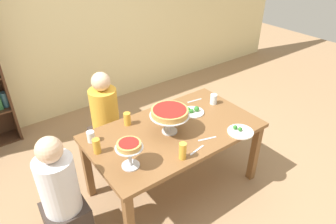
{
  "coord_description": "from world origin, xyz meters",
  "views": [
    {
      "loc": [
        -1.46,
        -1.88,
        2.42
      ],
      "look_at": [
        0.0,
        0.1,
        0.89
      ],
      "focal_mm": 32.27,
      "sensor_mm": 36.0,
      "label": 1
    }
  ],
  "objects_px": {
    "diner_far_left": "(107,126)",
    "deep_dish_pizza_stand": "(169,113)",
    "salad_plate_far_diner": "(240,131)",
    "cutlery_knife_far": "(163,110)",
    "diner_head_west": "(63,203)",
    "personal_pizza_stand": "(129,148)",
    "dining_table": "(174,137)",
    "beer_glass_amber_spare": "(127,119)",
    "beer_glass_amber_short": "(183,151)",
    "water_glass_clear_near": "(214,99)",
    "salad_plate_near_diner": "(193,111)",
    "cutlery_fork_far": "(207,139)",
    "beer_glass_amber_tall": "(97,146)",
    "cutlery_knife_near": "(197,150)",
    "water_glass_clear_far": "(91,137)",
    "cutlery_fork_near": "(195,101)"
  },
  "relations": [
    {
      "from": "diner_far_left",
      "to": "deep_dish_pizza_stand",
      "type": "xyz_separation_m",
      "value": [
        0.3,
        -0.78,
        0.46
      ]
    },
    {
      "from": "salad_plate_far_diner",
      "to": "cutlery_knife_far",
      "type": "xyz_separation_m",
      "value": [
        -0.36,
        0.76,
        -0.01
      ]
    },
    {
      "from": "diner_head_west",
      "to": "personal_pizza_stand",
      "type": "relative_size",
      "value": 4.79
    },
    {
      "from": "dining_table",
      "to": "beer_glass_amber_spare",
      "type": "bearing_deg",
      "value": 132.65
    },
    {
      "from": "beer_glass_amber_short",
      "to": "water_glass_clear_near",
      "type": "distance_m",
      "value": 0.99
    },
    {
      "from": "salad_plate_near_diner",
      "to": "cutlery_fork_far",
      "type": "height_order",
      "value": "salad_plate_near_diner"
    },
    {
      "from": "beer_glass_amber_tall",
      "to": "water_glass_clear_near",
      "type": "distance_m",
      "value": 1.39
    },
    {
      "from": "water_glass_clear_near",
      "to": "cutlery_knife_near",
      "type": "xyz_separation_m",
      "value": [
        -0.68,
        -0.51,
        -0.05
      ]
    },
    {
      "from": "salad_plate_near_diner",
      "to": "water_glass_clear_far",
      "type": "height_order",
      "value": "water_glass_clear_far"
    },
    {
      "from": "water_glass_clear_near",
      "to": "cutlery_knife_far",
      "type": "bearing_deg",
      "value": 157.48
    },
    {
      "from": "cutlery_fork_near",
      "to": "cutlery_fork_far",
      "type": "xyz_separation_m",
      "value": [
        -0.37,
        -0.61,
        0.0
      ]
    },
    {
      "from": "deep_dish_pizza_stand",
      "to": "cutlery_knife_near",
      "type": "bearing_deg",
      "value": -86.22
    },
    {
      "from": "cutlery_fork_far",
      "to": "cutlery_knife_far",
      "type": "distance_m",
      "value": 0.66
    },
    {
      "from": "salad_plate_far_diner",
      "to": "cutlery_fork_far",
      "type": "height_order",
      "value": "salad_plate_far_diner"
    },
    {
      "from": "salad_plate_far_diner",
      "to": "personal_pizza_stand",
      "type": "bearing_deg",
      "value": 169.24
    },
    {
      "from": "diner_head_west",
      "to": "salad_plate_near_diner",
      "type": "bearing_deg",
      "value": 5.47
    },
    {
      "from": "cutlery_knife_near",
      "to": "cutlery_knife_far",
      "type": "relative_size",
      "value": 1.0
    },
    {
      "from": "salad_plate_far_diner",
      "to": "water_glass_clear_near",
      "type": "bearing_deg",
      "value": 72.58
    },
    {
      "from": "beer_glass_amber_tall",
      "to": "cutlery_fork_near",
      "type": "bearing_deg",
      "value": 8.46
    },
    {
      "from": "diner_far_left",
      "to": "diner_head_west",
      "type": "bearing_deg",
      "value": -44.65
    },
    {
      "from": "deep_dish_pizza_stand",
      "to": "beer_glass_amber_short",
      "type": "relative_size",
      "value": 2.43
    },
    {
      "from": "deep_dish_pizza_stand",
      "to": "beer_glass_amber_spare",
      "type": "relative_size",
      "value": 2.88
    },
    {
      "from": "salad_plate_far_diner",
      "to": "cutlery_fork_far",
      "type": "relative_size",
      "value": 1.37
    },
    {
      "from": "beer_glass_amber_spare",
      "to": "water_glass_clear_near",
      "type": "relative_size",
      "value": 1.15
    },
    {
      "from": "beer_glass_amber_tall",
      "to": "cutlery_fork_far",
      "type": "xyz_separation_m",
      "value": [
        0.9,
        -0.42,
        -0.07
      ]
    },
    {
      "from": "diner_head_west",
      "to": "cutlery_fork_near",
      "type": "bearing_deg",
      "value": 10.98
    },
    {
      "from": "water_glass_clear_far",
      "to": "diner_head_west",
      "type": "bearing_deg",
      "value": -143.56
    },
    {
      "from": "personal_pizza_stand",
      "to": "beer_glass_amber_spare",
      "type": "height_order",
      "value": "personal_pizza_stand"
    },
    {
      "from": "diner_head_west",
      "to": "deep_dish_pizza_stand",
      "type": "bearing_deg",
      "value": 0.85
    },
    {
      "from": "salad_plate_far_diner",
      "to": "water_glass_clear_near",
      "type": "relative_size",
      "value": 2.19
    },
    {
      "from": "cutlery_fork_near",
      "to": "salad_plate_far_diner",
      "type": "bearing_deg",
      "value": 94.34
    },
    {
      "from": "dining_table",
      "to": "deep_dish_pizza_stand",
      "type": "relative_size",
      "value": 4.42
    },
    {
      "from": "dining_table",
      "to": "personal_pizza_stand",
      "type": "xyz_separation_m",
      "value": [
        -0.6,
        -0.2,
        0.27
      ]
    },
    {
      "from": "dining_table",
      "to": "cutlery_fork_far",
      "type": "bearing_deg",
      "value": -62.76
    },
    {
      "from": "personal_pizza_stand",
      "to": "salad_plate_far_diner",
      "type": "distance_m",
      "value": 1.11
    },
    {
      "from": "beer_glass_amber_short",
      "to": "cutlery_knife_far",
      "type": "xyz_separation_m",
      "value": [
        0.32,
        0.73,
        -0.07
      ]
    },
    {
      "from": "salad_plate_near_diner",
      "to": "beer_glass_amber_short",
      "type": "height_order",
      "value": "beer_glass_amber_short"
    },
    {
      "from": "dining_table",
      "to": "beer_glass_amber_tall",
      "type": "bearing_deg",
      "value": 170.74
    },
    {
      "from": "diner_head_west",
      "to": "personal_pizza_stand",
      "type": "distance_m",
      "value": 0.72
    },
    {
      "from": "beer_glass_amber_spare",
      "to": "beer_glass_amber_short",
      "type": "bearing_deg",
      "value": -80.59
    },
    {
      "from": "deep_dish_pizza_stand",
      "to": "water_glass_clear_far",
      "type": "height_order",
      "value": "deep_dish_pizza_stand"
    },
    {
      "from": "salad_plate_far_diner",
      "to": "beer_glass_amber_tall",
      "type": "distance_m",
      "value": 1.33
    },
    {
      "from": "cutlery_fork_far",
      "to": "diner_head_west",
      "type": "bearing_deg",
      "value": -175.92
    },
    {
      "from": "cutlery_fork_far",
      "to": "cutlery_knife_near",
      "type": "bearing_deg",
      "value": -143.38
    },
    {
      "from": "salad_plate_near_diner",
      "to": "beer_glass_amber_tall",
      "type": "height_order",
      "value": "beer_glass_amber_tall"
    },
    {
      "from": "salad_plate_near_diner",
      "to": "cutlery_knife_far",
      "type": "relative_size",
      "value": 1.3
    },
    {
      "from": "beer_glass_amber_tall",
      "to": "water_glass_clear_near",
      "type": "height_order",
      "value": "beer_glass_amber_tall"
    },
    {
      "from": "cutlery_fork_near",
      "to": "cutlery_knife_near",
      "type": "distance_m",
      "value": 0.88
    },
    {
      "from": "diner_head_west",
      "to": "cutlery_fork_near",
      "type": "xyz_separation_m",
      "value": [
        1.67,
        0.32,
        0.25
      ]
    },
    {
      "from": "dining_table",
      "to": "cutlery_fork_near",
      "type": "xyz_separation_m",
      "value": [
        0.53,
        0.31,
        0.09
      ]
    }
  ]
}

